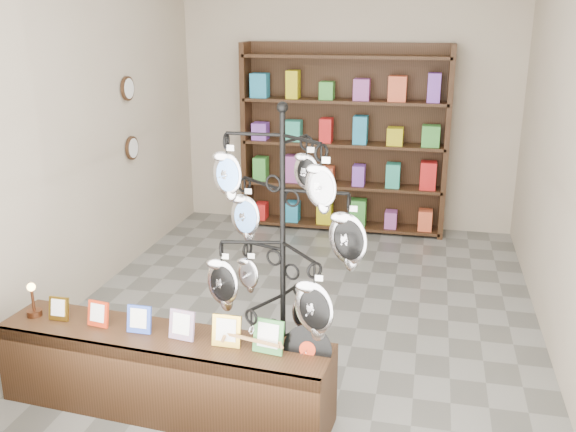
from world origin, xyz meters
name	(u,v)px	position (x,y,z in m)	size (l,w,h in m)	color
ground	(305,307)	(0.00, 0.00, 0.00)	(5.00, 5.00, 0.00)	slate
room_envelope	(307,99)	(0.00, 0.00, 1.85)	(5.00, 5.00, 5.00)	#B7A993
display_tree	(283,243)	(0.17, -1.57, 1.17)	(1.09, 1.07, 2.03)	black
front_shelf	(164,372)	(-0.60, -1.73, 0.27)	(2.24, 0.62, 0.78)	black
back_shelving	(344,145)	(0.00, 2.30, 1.03)	(2.42, 0.36, 2.20)	black
wall_clocks	(130,119)	(-1.97, 0.80, 1.50)	(0.03, 0.24, 0.84)	black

